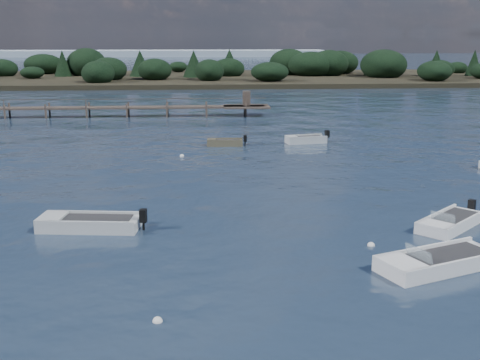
{
  "coord_description": "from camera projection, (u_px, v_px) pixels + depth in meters",
  "views": [
    {
      "loc": [
        -1.25,
        -17.78,
        8.75
      ],
      "look_at": [
        0.94,
        14.0,
        1.0
      ],
      "focal_mm": 45.0,
      "sensor_mm": 36.0,
      "label": 1
    }
  ],
  "objects": [
    {
      "name": "ground",
      "position": [
        208.0,
        104.0,
        77.54
      ],
      "size": [
        400.0,
        400.0,
        0.0
      ],
      "primitive_type": "plane",
      "color": "#182538",
      "rests_on": "ground"
    },
    {
      "name": "tender_far_white",
      "position": [
        225.0,
        144.0,
        48.35
      ],
      "size": [
        3.21,
        1.26,
        1.09
      ],
      "color": "brown",
      "rests_on": "ground"
    },
    {
      "name": "dinghy_mid_white_a",
      "position": [
        439.0,
        264.0,
        23.06
      ],
      "size": [
        5.42,
        3.61,
        1.26
      ],
      "color": "silver",
      "rests_on": "ground"
    },
    {
      "name": "dinghy_mid_white_b",
      "position": [
        451.0,
        224.0,
        27.98
      ],
      "size": [
        4.13,
        4.0,
        1.12
      ],
      "color": "silver",
      "rests_on": "ground"
    },
    {
      "name": "tender_far_grey_b",
      "position": [
        306.0,
        141.0,
        49.54
      ],
      "size": [
        3.74,
        1.87,
        1.26
      ],
      "color": "#B6BBBE",
      "rests_on": "ground"
    },
    {
      "name": "dinghy_mid_grey",
      "position": [
        89.0,
        225.0,
        27.67
      ],
      "size": [
        5.03,
        2.26,
        1.25
      ],
      "color": "#B6BBBE",
      "rests_on": "ground"
    },
    {
      "name": "buoy_b",
      "position": [
        371.0,
        246.0,
        25.53
      ],
      "size": [
        0.32,
        0.32,
        0.32
      ],
      "primitive_type": "sphere",
      "color": "white",
      "rests_on": "ground"
    },
    {
      "name": "buoy_e",
      "position": [
        182.0,
        156.0,
        44.22
      ],
      "size": [
        0.32,
        0.32,
        0.32
      ],
      "primitive_type": "sphere",
      "color": "white",
      "rests_on": "ground"
    },
    {
      "name": "buoy_extra_b",
      "position": [
        158.0,
        322.0,
        18.79
      ],
      "size": [
        0.32,
        0.32,
        0.32
      ],
      "primitive_type": "sphere",
      "color": "white",
      "rests_on": "ground"
    },
    {
      "name": "jetty",
      "position": [
        7.0,
        109.0,
        64.22
      ],
      "size": [
        64.5,
        3.2,
        3.4
      ],
      "color": "#4B3F37",
      "rests_on": "ground"
    },
    {
      "name": "far_headland",
      "position": [
        332.0,
        70.0,
        117.52
      ],
      "size": [
        190.0,
        40.0,
        5.8
      ],
      "color": "black",
      "rests_on": "ground"
    }
  ]
}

